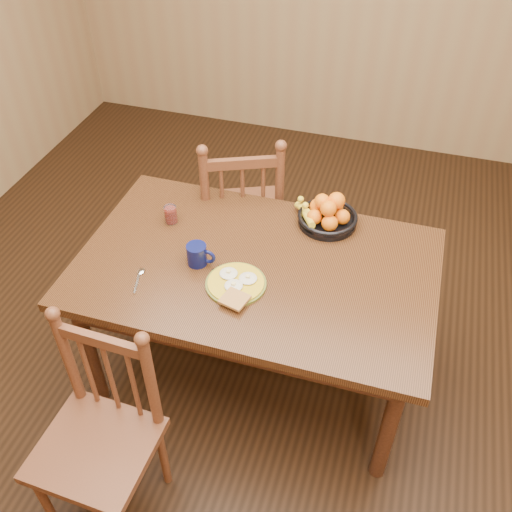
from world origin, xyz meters
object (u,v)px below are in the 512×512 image
(chair_far, at_px, (241,215))
(breakfast_plate, at_px, (236,284))
(chair_near, at_px, (100,437))
(coffee_mug, at_px, (198,255))
(dining_table, at_px, (256,278))
(fruit_bowl, at_px, (327,214))

(chair_far, relative_size, breakfast_plate, 3.46)
(chair_near, height_order, coffee_mug, chair_near)
(breakfast_plate, height_order, coffee_mug, coffee_mug)
(chair_far, height_order, breakfast_plate, chair_far)
(dining_table, height_order, fruit_bowl, fruit_bowl)
(dining_table, height_order, breakfast_plate, breakfast_plate)
(chair_near, relative_size, fruit_bowl, 2.98)
(dining_table, relative_size, chair_near, 1.66)
(chair_near, relative_size, coffee_mug, 7.25)
(breakfast_plate, bearing_deg, coffee_mug, 157.00)
(dining_table, bearing_deg, chair_near, -114.44)
(dining_table, relative_size, fruit_bowl, 4.94)
(coffee_mug, height_order, fruit_bowl, fruit_bowl)
(breakfast_plate, relative_size, fruit_bowl, 0.92)
(dining_table, xyz_separation_m, chair_far, (-0.28, 0.62, -0.16))
(dining_table, xyz_separation_m, fruit_bowl, (0.24, 0.38, 0.14))
(chair_far, relative_size, chair_near, 1.07)
(chair_far, distance_m, chair_near, 1.47)
(coffee_mug, bearing_deg, chair_far, 92.63)
(chair_far, bearing_deg, dining_table, 90.73)
(breakfast_plate, relative_size, coffee_mug, 2.24)
(coffee_mug, bearing_deg, breakfast_plate, -23.00)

